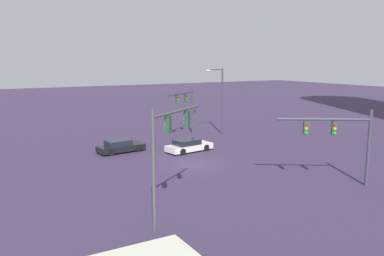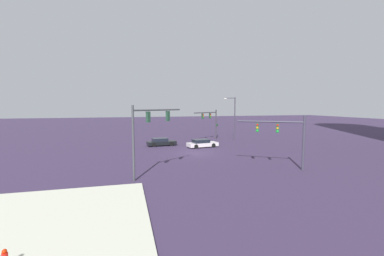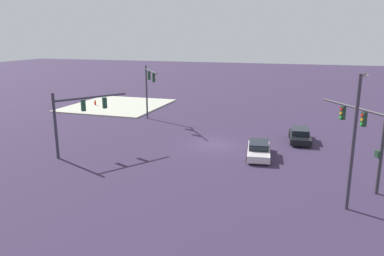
{
  "view_description": "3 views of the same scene",
  "coord_description": "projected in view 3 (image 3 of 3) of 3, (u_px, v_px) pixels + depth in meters",
  "views": [
    {
      "loc": [
        28.34,
        -16.58,
        8.75
      ],
      "look_at": [
        0.12,
        -0.1,
        3.18
      ],
      "focal_mm": 37.29,
      "sensor_mm": 36.0,
      "label": 1
    },
    {
      "loc": [
        31.84,
        -9.03,
        6.39
      ],
      "look_at": [
        1.26,
        -0.92,
        3.51
      ],
      "focal_mm": 23.58,
      "sensor_mm": 36.0,
      "label": 2
    },
    {
      "loc": [
        -8.29,
        32.02,
        9.77
      ],
      "look_at": [
        1.39,
        2.19,
        2.0
      ],
      "focal_mm": 34.92,
      "sensor_mm": 36.0,
      "label": 3
    }
  ],
  "objects": [
    {
      "name": "traffic_signal_near_corner",
      "position": [
        365.0,
        130.0,
        24.31
      ],
      "size": [
        3.61,
        5.58,
        5.54
      ],
      "rotation": [
        0.0,
        0.0,
        -0.99
      ],
      "color": "#3A373F",
      "rests_on": "ground"
    },
    {
      "name": "sidewalk_corner",
      "position": [
        118.0,
        105.0,
        53.42
      ],
      "size": [
        12.68,
        13.81,
        0.15
      ],
      "primitive_type": "cube",
      "color": "beige",
      "rests_on": "ground"
    },
    {
      "name": "sedan_car_waiting_far",
      "position": [
        259.0,
        150.0,
        30.93
      ],
      "size": [
        2.4,
        4.83,
        1.21
      ],
      "rotation": [
        0.0,
        0.0,
        1.71
      ],
      "color": "silver",
      "rests_on": "ground"
    },
    {
      "name": "traffic_signal_cross_street",
      "position": [
        77.0,
        112.0,
        30.85
      ],
      "size": [
        3.65,
        5.56,
        5.4
      ],
      "rotation": [
        0.0,
        0.0,
        -2.14
      ],
      "color": "#3A3848",
      "rests_on": "ground"
    },
    {
      "name": "fire_hydrant_on_curb",
      "position": [
        95.0,
        103.0,
        53.19
      ],
      "size": [
        0.33,
        0.22,
        0.71
      ],
      "color": "red",
      "rests_on": "sidewalk_corner"
    },
    {
      "name": "ground_plane",
      "position": [
        214.0,
        145.0,
        34.39
      ],
      "size": [
        212.99,
        212.99,
        0.0
      ],
      "primitive_type": "plane",
      "color": "#372A46"
    },
    {
      "name": "streetlamp_curved_arm",
      "position": [
        355.0,
        133.0,
        20.74
      ],
      "size": [
        0.77,
        2.11,
        7.81
      ],
      "rotation": [
        0.0,
        0.0,
        -1.83
      ],
      "color": "#3C3745",
      "rests_on": "ground"
    },
    {
      "name": "traffic_signal_opposite_side",
      "position": [
        149.0,
        83.0,
        42.8
      ],
      "size": [
        3.52,
        4.78,
        6.39
      ],
      "rotation": [
        0.0,
        0.0,
        2.2
      ],
      "color": "#3E4045",
      "rests_on": "ground"
    },
    {
      "name": "sedan_car_approaching",
      "position": [
        300.0,
        135.0,
        35.38
      ],
      "size": [
        2.27,
        4.64,
        1.21
      ],
      "rotation": [
        0.0,
        0.0,
        1.68
      ],
      "color": "black",
      "rests_on": "ground"
    }
  ]
}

